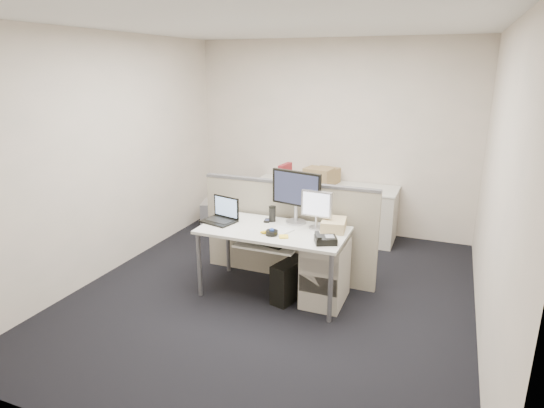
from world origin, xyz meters
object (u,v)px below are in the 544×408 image
at_px(desk_phone, 326,240).
at_px(desk, 273,235).
at_px(laptop, 218,211).
at_px(monitor_main, 296,197).

bearing_deg(desk_phone, desk, 138.38).
height_order(laptop, desk_phone, laptop).
bearing_deg(laptop, desk, 15.58).
bearing_deg(desk_phone, laptop, 147.60).
height_order(monitor_main, desk_phone, monitor_main).
bearing_deg(monitor_main, desk, -107.38).
relative_size(monitor_main, laptop, 1.65).
distance_m(monitor_main, desk_phone, 0.68).
xyz_separation_m(desk, desk_phone, (0.60, -0.18, 0.10)).
relative_size(monitor_main, desk_phone, 2.82).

